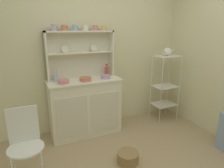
% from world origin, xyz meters
% --- Properties ---
extents(wall_back, '(3.84, 0.05, 2.50)m').
position_xyz_m(wall_back, '(0.00, 1.62, 1.25)').
color(wall_back, beige).
rests_on(wall_back, ground).
extents(hutch_cabinet, '(1.10, 0.45, 0.88)m').
position_xyz_m(hutch_cabinet, '(-0.24, 1.37, 0.45)').
color(hutch_cabinet, silver).
rests_on(hutch_cabinet, ground).
extents(hutch_shelf_unit, '(1.03, 0.18, 0.72)m').
position_xyz_m(hutch_shelf_unit, '(-0.24, 1.53, 1.29)').
color(hutch_shelf_unit, silver).
rests_on(hutch_shelf_unit, hutch_cabinet).
extents(bakers_rack, '(0.41, 0.32, 1.17)m').
position_xyz_m(bakers_rack, '(1.22, 1.26, 0.71)').
color(bakers_rack, silver).
rests_on(bakers_rack, ground).
extents(wire_chair, '(0.36, 0.36, 0.85)m').
position_xyz_m(wire_chair, '(-1.12, 0.58, 0.52)').
color(wire_chair, white).
rests_on(wire_chair, ground).
extents(floor_basket, '(0.27, 0.27, 0.14)m').
position_xyz_m(floor_basket, '(0.01, 0.42, 0.07)').
color(floor_basket, '#93754C').
rests_on(floor_basket, ground).
extents(cup_lilac_0, '(0.09, 0.07, 0.09)m').
position_xyz_m(cup_lilac_0, '(-0.60, 1.49, 1.64)').
color(cup_lilac_0, '#B79ECC').
rests_on(cup_lilac_0, hutch_shelf_unit).
extents(cup_terracotta_1, '(0.09, 0.08, 0.08)m').
position_xyz_m(cup_terracotta_1, '(-0.46, 1.49, 1.63)').
color(cup_terracotta_1, '#C67556').
rests_on(cup_terracotta_1, hutch_shelf_unit).
extents(cup_sky_2, '(0.09, 0.08, 0.08)m').
position_xyz_m(cup_sky_2, '(-0.31, 1.49, 1.63)').
color(cup_sky_2, '#8EB2D1').
rests_on(cup_sky_2, hutch_shelf_unit).
extents(cup_cream_3, '(0.10, 0.08, 0.08)m').
position_xyz_m(cup_cream_3, '(-0.15, 1.49, 1.63)').
color(cup_cream_3, silver).
rests_on(cup_cream_3, hutch_shelf_unit).
extents(cup_rose_4, '(0.09, 0.07, 0.08)m').
position_xyz_m(cup_rose_4, '(0.00, 1.49, 1.63)').
color(cup_rose_4, '#D17A84').
rests_on(cup_rose_4, hutch_shelf_unit).
extents(cup_gold_5, '(0.08, 0.07, 0.08)m').
position_xyz_m(cup_gold_5, '(0.14, 1.49, 1.63)').
color(cup_gold_5, '#DBB760').
rests_on(cup_gold_5, hutch_shelf_unit).
extents(bowl_mixing_large, '(0.16, 0.16, 0.05)m').
position_xyz_m(bowl_mixing_large, '(-0.56, 1.29, 0.90)').
color(bowl_mixing_large, '#D17A84').
rests_on(bowl_mixing_large, hutch_cabinet).
extents(bowl_floral_medium, '(0.18, 0.18, 0.05)m').
position_xyz_m(bowl_floral_medium, '(-0.24, 1.29, 0.90)').
color(bowl_floral_medium, '#C67556').
rests_on(bowl_floral_medium, hutch_cabinet).
extents(bowl_cream_small, '(0.14, 0.14, 0.06)m').
position_xyz_m(bowl_cream_small, '(0.09, 1.29, 0.91)').
color(bowl_cream_small, '#B79ECC').
rests_on(bowl_cream_small, hutch_cabinet).
extents(jam_bottle, '(0.06, 0.06, 0.20)m').
position_xyz_m(jam_bottle, '(0.17, 1.45, 0.96)').
color(jam_bottle, '#B74C47').
rests_on(jam_bottle, hutch_cabinet).
extents(utensil_jar, '(0.08, 0.08, 0.22)m').
position_xyz_m(utensil_jar, '(-0.64, 1.45, 0.94)').
color(utensil_jar, '#B2B7C6').
rests_on(utensil_jar, hutch_cabinet).
extents(porcelain_teapot, '(0.23, 0.14, 0.16)m').
position_xyz_m(porcelain_teapot, '(1.22, 1.26, 1.24)').
color(porcelain_teapot, white).
rests_on(porcelain_teapot, bakers_rack).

